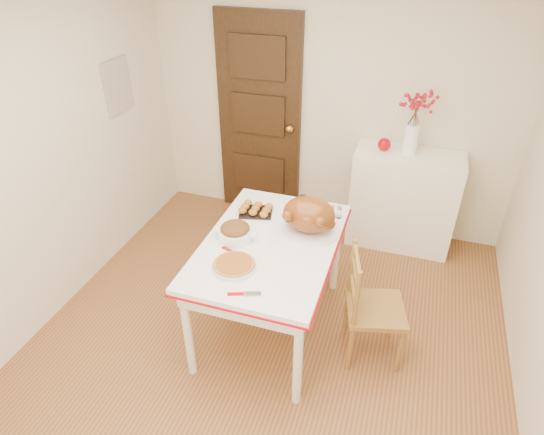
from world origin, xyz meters
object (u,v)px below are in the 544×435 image
(sideboard, at_px, (403,200))
(pumpkin_pie, at_px, (234,264))
(kitchen_table, at_px, (270,286))
(turkey_platter, at_px, (309,216))
(chair_oak, at_px, (376,307))

(sideboard, xyz_separation_m, pumpkin_pie, (-0.97, -1.81, 0.36))
(kitchen_table, relative_size, turkey_platter, 3.08)
(pumpkin_pie, bearing_deg, turkey_platter, 56.93)
(sideboard, distance_m, pumpkin_pie, 2.08)
(chair_oak, bearing_deg, turkey_platter, 53.35)
(sideboard, distance_m, chair_oak, 1.49)
(sideboard, height_order, chair_oak, sideboard)
(sideboard, bearing_deg, turkey_platter, -115.94)
(chair_oak, distance_m, turkey_platter, 0.79)
(sideboard, bearing_deg, chair_oak, -91.96)
(chair_oak, bearing_deg, sideboard, -16.56)
(kitchen_table, bearing_deg, turkey_platter, 42.87)
(chair_oak, xyz_separation_m, turkey_platter, (-0.56, 0.23, 0.50))
(kitchen_table, height_order, turkey_platter, turkey_platter)
(sideboard, xyz_separation_m, turkey_platter, (-0.61, -1.26, 0.47))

